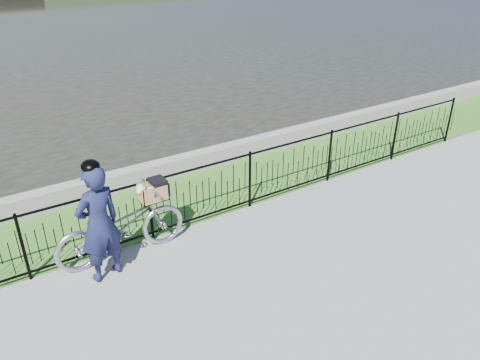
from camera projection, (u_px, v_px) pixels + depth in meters
ground at (253, 267)px, 7.35m from camera, size 120.00×120.00×0.00m
grass_strip at (180, 198)px, 9.29m from camera, size 60.00×2.00×0.01m
quay_wall at (158, 171)px, 9.94m from camera, size 60.00×0.30×0.40m
fence at (203, 194)px, 8.28m from camera, size 14.00×0.06×1.15m
bicycle_rig at (121, 226)px, 7.37m from camera, size 2.12×0.74×1.22m
cyclist at (99, 223)px, 6.74m from camera, size 0.76×0.59×1.92m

